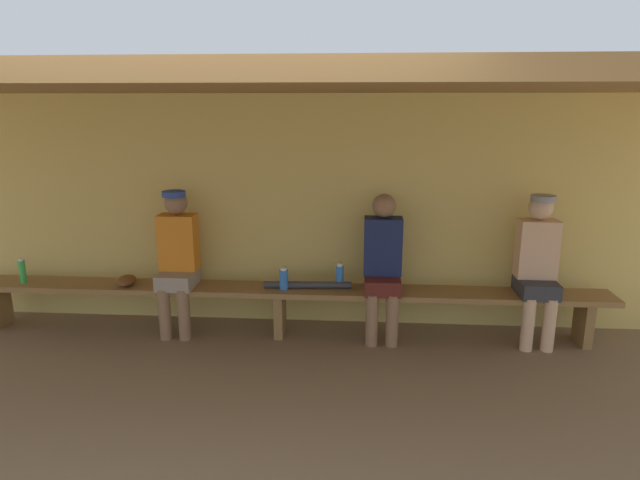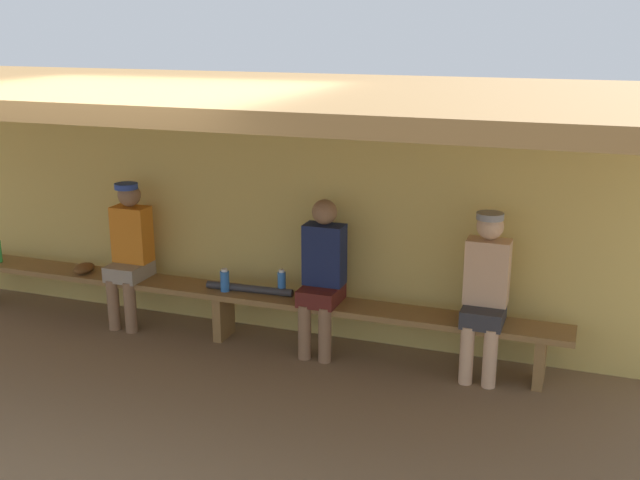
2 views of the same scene
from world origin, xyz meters
The scene contains 11 objects.
ground_plane centered at (0.00, 0.00, 0.00)m, with size 24.00×24.00×0.00m, color brown.
back_wall centered at (0.00, 2.00, 1.10)m, with size 8.00×0.20×2.20m, color #D8BC60.
dugout_roof centered at (0.00, 0.70, 2.26)m, with size 8.00×2.80×0.12m, color olive.
bench centered at (0.00, 1.55, 0.39)m, with size 6.00×0.36×0.46m.
player_middle centered at (-0.95, 1.55, 0.75)m, with size 0.34×0.42×1.34m.
player_in_blue centered at (2.30, 1.55, 0.75)m, with size 0.34×0.42×1.34m.
player_shirtless_tan centered at (0.94, 1.55, 0.73)m, with size 0.34×0.42×1.34m.
water_bottle_orange centered at (0.05, 1.51, 0.56)m, with size 0.08×0.08×0.21m.
water_bottle_green centered at (0.55, 1.59, 0.57)m, with size 0.07×0.07×0.23m.
baseball_glove_worn centered at (-1.44, 1.52, 0.51)m, with size 0.24×0.17×0.09m, color brown.
baseball_bat centered at (0.26, 1.55, 0.49)m, with size 0.07×0.07×0.80m, color #333338.
Camera 2 is at (3.00, -4.20, 2.75)m, focal length 43.05 mm.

